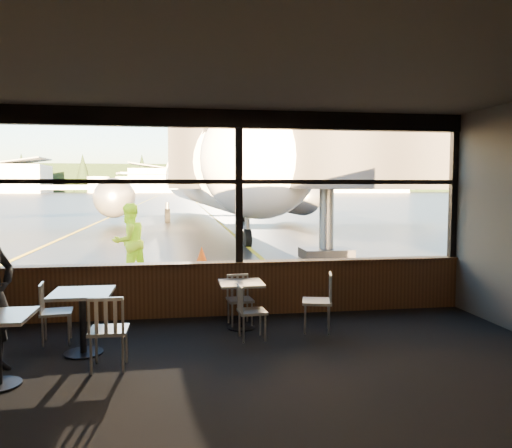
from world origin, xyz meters
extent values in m
plane|color=black|center=(0.00, 120.00, 0.00)|extent=(520.00, 520.00, 0.00)
cube|color=black|center=(0.00, -3.00, 0.01)|extent=(8.00, 6.00, 0.01)
cube|color=#38332D|center=(0.00, -3.00, 3.50)|extent=(8.00, 6.00, 0.04)
cube|color=#4B443C|center=(0.00, -6.00, 1.75)|extent=(8.00, 0.04, 3.50)
cube|color=#522E18|center=(0.00, 0.00, 0.45)|extent=(8.00, 0.28, 0.90)
cube|color=black|center=(0.00, 0.00, 3.35)|extent=(8.00, 0.18, 0.30)
cube|color=black|center=(0.00, 0.00, 2.20)|extent=(0.12, 0.12, 2.60)
cube|color=black|center=(3.95, 0.00, 2.20)|extent=(0.12, 0.12, 2.60)
cube|color=black|center=(0.00, 0.00, 2.30)|extent=(8.00, 0.10, 0.08)
imported|color=#BFF219|center=(-2.19, 3.68, 0.91)|extent=(1.12, 1.11, 1.83)
cone|color=#DC6406|center=(-0.36, 6.22, 0.23)|extent=(0.33, 0.33, 0.46)
cylinder|color=silver|center=(-30.00, 182.00, 3.00)|extent=(8.00, 8.00, 6.00)
cylinder|color=silver|center=(-20.00, 182.00, 3.00)|extent=(8.00, 8.00, 6.00)
cylinder|color=silver|center=(-10.00, 182.00, 3.00)|extent=(8.00, 8.00, 6.00)
cube|color=black|center=(0.00, 210.00, 6.00)|extent=(360.00, 3.00, 12.00)
camera|label=1|loc=(-1.02, -8.46, 2.21)|focal=35.00mm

